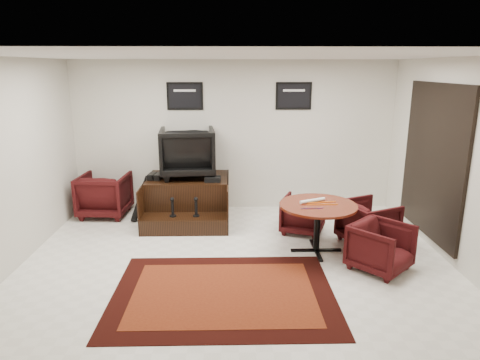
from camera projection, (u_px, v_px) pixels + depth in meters
name	position (u px, v px, depth m)	size (l,w,h in m)	color
ground	(236.00, 263.00, 6.00)	(6.00, 6.00, 0.00)	white
room_shell	(266.00, 136.00, 5.67)	(6.02, 5.02, 2.81)	silver
area_rug	(223.00, 293.00, 5.20)	(2.68, 2.01, 0.01)	black
shine_podium	(188.00, 200.00, 7.70)	(1.46, 1.50, 0.75)	black
shine_chair	(187.00, 150.00, 7.61)	(0.95, 0.89, 0.97)	black
shoes_pair	(155.00, 176.00, 7.52)	(0.25, 0.30, 0.10)	black
polish_kit	(213.00, 179.00, 7.35)	(0.26, 0.18, 0.09)	black
umbrella_black	(140.00, 198.00, 7.49)	(0.33, 0.12, 0.88)	black
umbrella_hooked	(140.00, 197.00, 7.73)	(0.29, 0.11, 0.78)	black
armchair_side	(105.00, 193.00, 7.85)	(0.84, 0.79, 0.86)	black
meeting_table	(318.00, 210.00, 6.22)	(1.13, 1.13, 0.74)	#411709
table_chair_back	(303.00, 213.00, 7.06)	(0.65, 0.61, 0.67)	black
table_chair_window	(368.00, 220.00, 6.61)	(0.72, 0.68, 0.74)	black
table_chair_corner	(381.00, 245.00, 5.72)	(0.70, 0.65, 0.72)	black
paper_roll	(313.00, 201.00, 6.29)	(0.05, 0.05, 0.42)	white
table_clutter	(320.00, 204.00, 6.19)	(0.57, 0.33, 0.01)	orange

